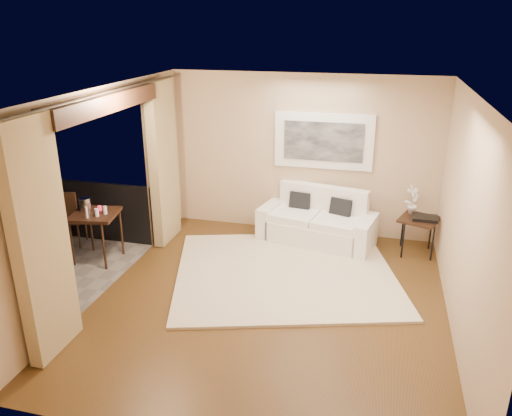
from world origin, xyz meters
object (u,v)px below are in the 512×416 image
(side_table, at_px, (419,222))
(orchid, at_px, (413,200))
(balcony_chair_near, at_px, (42,246))
(bistro_table, at_px, (95,218))
(sofa, at_px, (318,223))
(balcony_chair_far, at_px, (67,215))
(ice_bucket, at_px, (85,204))

(side_table, height_order, orchid, orchid)
(orchid, bearing_deg, side_table, -56.70)
(orchid, xyz_separation_m, balcony_chair_near, (-4.98, -2.43, -0.28))
(bistro_table, bearing_deg, side_table, 16.78)
(orchid, bearing_deg, bistro_table, -160.86)
(side_table, bearing_deg, sofa, 176.89)
(sofa, distance_m, orchid, 1.55)
(bistro_table, bearing_deg, balcony_chair_far, 156.00)
(sofa, bearing_deg, balcony_chair_near, -134.44)
(orchid, height_order, ice_bucket, orchid)
(orchid, relative_size, balcony_chair_near, 0.49)
(side_table, distance_m, balcony_chair_near, 5.57)
(balcony_chair_near, distance_m, ice_bucket, 0.95)
(orchid, bearing_deg, balcony_chair_far, -166.32)
(balcony_chair_far, xyz_separation_m, ice_bucket, (0.52, -0.24, 0.31))
(orchid, distance_m, balcony_chair_far, 5.51)
(balcony_chair_far, bearing_deg, sofa, -175.96)
(bistro_table, bearing_deg, ice_bucket, 159.46)
(balcony_chair_near, bearing_deg, side_table, 6.37)
(bistro_table, relative_size, balcony_chair_near, 0.81)
(orchid, relative_size, ice_bucket, 2.34)
(orchid, height_order, balcony_chair_far, orchid)
(orchid, xyz_separation_m, bistro_table, (-4.64, -1.61, -0.14))
(bistro_table, distance_m, ice_bucket, 0.26)
(side_table, height_order, balcony_chair_far, balcony_chair_far)
(orchid, distance_m, balcony_chair_near, 5.55)
(side_table, height_order, ice_bucket, ice_bucket)
(sofa, height_order, balcony_chair_near, balcony_chair_near)
(orchid, relative_size, bistro_table, 0.61)
(orchid, bearing_deg, sofa, -176.44)
(sofa, height_order, orchid, orchid)
(orchid, distance_m, bistro_table, 4.92)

